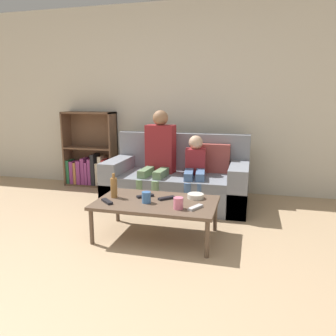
# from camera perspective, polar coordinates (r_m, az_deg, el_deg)

# --- Properties ---
(ground_plane) EXTENTS (22.00, 22.00, 0.00)m
(ground_plane) POSITION_cam_1_polar(r_m,az_deg,el_deg) (2.35, -15.06, -22.46)
(ground_plane) COLOR tan
(wall_back) EXTENTS (12.00, 0.06, 2.60)m
(wall_back) POSITION_cam_1_polar(r_m,az_deg,el_deg) (4.73, 2.23, 11.86)
(wall_back) COLOR beige
(wall_back) RESTS_ON ground_plane
(couch) EXTENTS (1.75, 0.87, 0.87)m
(couch) POSITION_cam_1_polar(r_m,az_deg,el_deg) (4.17, 1.81, -2.30)
(couch) COLOR gray
(couch) RESTS_ON ground_plane
(bookshelf) EXTENTS (0.79, 0.28, 1.12)m
(bookshelf) POSITION_cam_1_polar(r_m,az_deg,el_deg) (5.15, -13.37, 1.52)
(bookshelf) COLOR brown
(bookshelf) RESTS_ON ground_plane
(coffee_table) EXTENTS (1.14, 0.68, 0.36)m
(coffee_table) POSITION_cam_1_polar(r_m,az_deg,el_deg) (3.13, -2.06, -6.32)
(coffee_table) COLOR brown
(coffee_table) RESTS_ON ground_plane
(person_adult) EXTENTS (0.36, 0.63, 1.17)m
(person_adult) POSITION_cam_1_polar(r_m,az_deg,el_deg) (4.07, -1.63, 2.74)
(person_adult) COLOR #66845B
(person_adult) RESTS_ON ground_plane
(person_child) EXTENTS (0.31, 0.63, 0.87)m
(person_child) POSITION_cam_1_polar(r_m,az_deg,el_deg) (3.95, 4.72, 0.04)
(person_child) COLOR #476693
(person_child) RESTS_ON ground_plane
(cup_near) EXTENTS (0.09, 0.09, 0.10)m
(cup_near) POSITION_cam_1_polar(r_m,az_deg,el_deg) (2.89, 1.82, -6.14)
(cup_near) COLOR pink
(cup_near) RESTS_ON coffee_table
(cup_far) EXTENTS (0.08, 0.08, 0.10)m
(cup_far) POSITION_cam_1_polar(r_m,az_deg,el_deg) (3.06, -3.79, -5.11)
(cup_far) COLOR #3D70B2
(cup_far) RESTS_ON coffee_table
(tv_remote_0) EXTENTS (0.16, 0.15, 0.02)m
(tv_remote_0) POSITION_cam_1_polar(r_m,az_deg,el_deg) (3.25, -3.99, -4.88)
(tv_remote_0) COLOR black
(tv_remote_0) RESTS_ON coffee_table
(tv_remote_1) EXTENTS (0.12, 0.17, 0.02)m
(tv_remote_1) POSITION_cam_1_polar(r_m,az_deg,el_deg) (2.92, 4.81, -6.86)
(tv_remote_1) COLOR #B7B7BC
(tv_remote_1) RESTS_ON coffee_table
(tv_remote_2) EXTENTS (0.16, 0.15, 0.02)m
(tv_remote_2) POSITION_cam_1_polar(r_m,az_deg,el_deg) (3.12, -10.58, -5.74)
(tv_remote_2) COLOR black
(tv_remote_2) RESTS_ON coffee_table
(tv_remote_3) EXTENTS (0.15, 0.15, 0.02)m
(tv_remote_3) POSITION_cam_1_polar(r_m,az_deg,el_deg) (3.17, -0.25, -5.27)
(tv_remote_3) COLOR black
(tv_remote_3) RESTS_ON coffee_table
(snack_bowl) EXTENTS (0.16, 0.16, 0.05)m
(snack_bowl) POSITION_cam_1_polar(r_m,az_deg,el_deg) (3.21, 4.82, -4.89)
(snack_bowl) COLOR beige
(snack_bowl) RESTS_ON coffee_table
(bottle) EXTENTS (0.06, 0.06, 0.24)m
(bottle) POSITION_cam_1_polar(r_m,az_deg,el_deg) (3.25, -9.41, -3.33)
(bottle) COLOR olive
(bottle) RESTS_ON coffee_table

